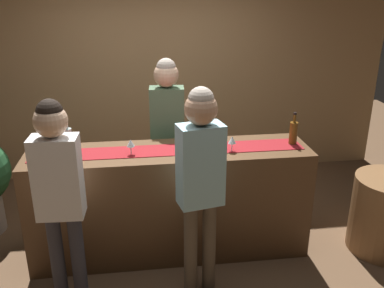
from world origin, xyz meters
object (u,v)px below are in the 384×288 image
Objects in this scene: customer_browsing at (59,185)px; wine_bottle_clear at (68,139)px; wine_glass_near_customer at (131,143)px; wine_glass_mid_counter at (232,140)px; wine_bottle_amber at (293,132)px; bartender at (167,124)px; customer_sipping at (200,172)px; wine_glass_far_end at (183,139)px.

wine_bottle_clear is at bearing 94.24° from customer_browsing.
wine_glass_mid_counter is at bearing -2.55° from wine_glass_near_customer.
wine_bottle_amber is 1.25m from bartender.
wine_glass_mid_counter is at bearing 42.53° from customer_sipping.
wine_glass_near_customer and wine_glass_mid_counter have the same top height.
wine_bottle_amber reaches higher than wine_glass_mid_counter.
bartender is (0.91, 0.48, -0.05)m from wine_bottle_clear.
customer_sipping is at bearing 3.11° from customer_browsing.
wine_glass_near_customer is 1.00× the size of wine_glass_far_end.
wine_bottle_clear reaches higher than wine_glass_far_end.
customer_sipping is at bearing -45.38° from wine_glass_near_customer.
bartender is at bearing 99.73° from wine_glass_far_end.
wine_glass_near_customer is 0.76m from customer_browsing.
wine_glass_near_customer is 0.47m from wine_glass_far_end.
customer_sipping is (1.07, -0.69, -0.06)m from wine_bottle_clear.
bartender reaches higher than customer_browsing.
wine_glass_mid_counter is 0.61m from customer_sipping.
wine_glass_mid_counter is (0.88, -0.04, 0.00)m from wine_glass_near_customer.
wine_glass_far_end is (0.46, 0.06, 0.00)m from wine_glass_near_customer.
bartender is at bearing 127.10° from wine_glass_mid_counter.
wine_bottle_amber is 1.13m from customer_sipping.
customer_browsing is at bearing 57.26° from bartender.
wine_bottle_clear is 0.17× the size of bartender.
bartender reaches higher than wine_glass_mid_counter.
customer_sipping reaches higher than wine_glass_mid_counter.
wine_glass_near_customer is 0.74m from bartender.
wine_bottle_clear is 0.18× the size of customer_browsing.
customer_sipping reaches higher than wine_glass_far_end.
bartender reaches higher than wine_bottle_clear.
wine_glass_mid_counter is 0.08× the size of bartender.
wine_bottle_amber is at bearing 0.44° from wine_glass_far_end.
wine_glass_far_end is 0.60m from customer_sipping.
wine_glass_mid_counter is 0.43m from wine_glass_far_end.
customer_browsing is at bearing -163.17° from wine_bottle_amber.
wine_bottle_clear is 0.17× the size of customer_sipping.
customer_browsing reaches higher than wine_glass_mid_counter.
wine_bottle_amber is 2.10m from customer_browsing.
wine_bottle_clear is at bearing 32.32° from bartender.
customer_browsing reaches higher than wine_bottle_amber.
bartender is 1.48m from customer_browsing.
wine_glass_near_customer is 0.75m from customer_sipping.
customer_browsing is (-0.53, -0.54, -0.09)m from wine_glass_near_customer.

